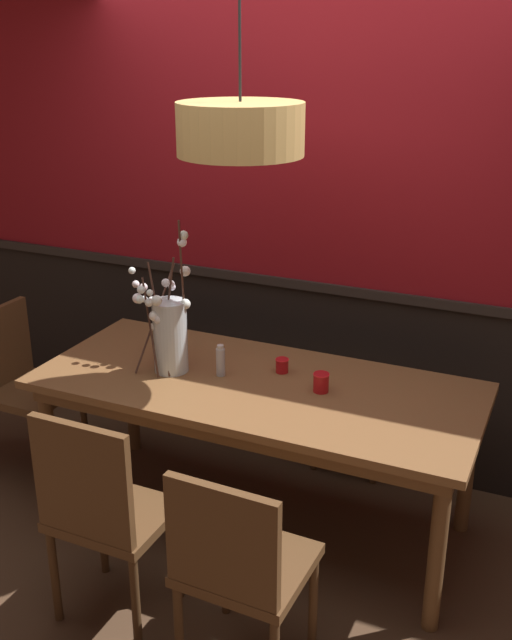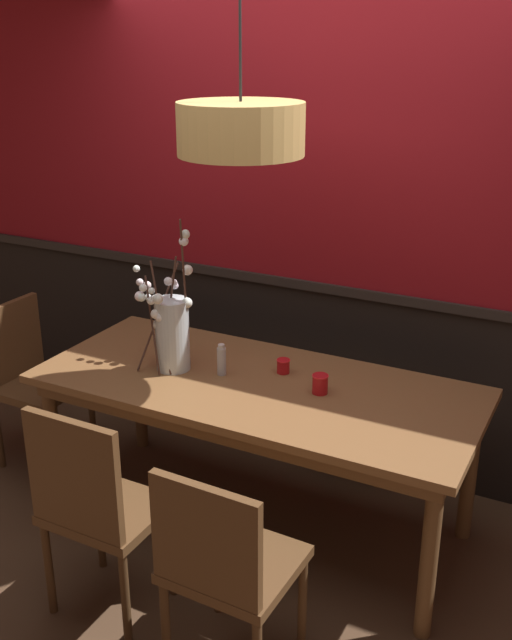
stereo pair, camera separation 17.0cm
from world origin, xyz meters
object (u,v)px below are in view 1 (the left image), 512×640
at_px(dining_table, 256,397).
at_px(chair_near_side_right, 238,563).
at_px(condiment_bottle, 220,361).
at_px(chair_near_side_left, 102,508).
at_px(pendant_lamp, 240,129).
at_px(candle_holder_nearer_center, 321,382).
at_px(chair_head_west_end, 22,379).
at_px(candle_holder_nearer_edge, 282,365).
at_px(vase_with_blossoms, 169,333).
at_px(chair_far_side_left, 263,352).
at_px(chair_far_side_right, 361,375).

xyz_separation_m(dining_table, chair_near_side_right, (0.33, -0.90, -0.19)).
height_order(chair_near_side_right, condiment_bottle, condiment_bottle).
relative_size(dining_table, chair_near_side_left, 2.14).
bearing_deg(pendant_lamp, chair_near_side_right, -65.67).
distance_m(candle_holder_nearer_center, pendant_lamp, 1.17).
height_order(chair_head_west_end, condiment_bottle, condiment_bottle).
relative_size(dining_table, pendant_lamp, 2.22).
relative_size(chair_near_side_left, candle_holder_nearer_center, 10.77).
bearing_deg(condiment_bottle, candle_holder_nearer_center, 3.67).
xyz_separation_m(chair_near_side_right, candle_holder_nearer_edge, (-0.26, 1.05, 0.30)).
bearing_deg(vase_with_blossoms, pendant_lamp, 7.35).
bearing_deg(candle_holder_nearer_center, chair_far_side_left, 128.25).
height_order(dining_table, pendant_lamp, pendant_lamp).
bearing_deg(chair_far_side_left, candle_holder_nearer_center, -51.75).
xyz_separation_m(chair_far_side_left, condiment_bottle, (0.16, -0.86, 0.32)).
height_order(chair_head_west_end, pendant_lamp, pendant_lamp).
distance_m(chair_far_side_right, condiment_bottle, 1.02).
bearing_deg(candle_holder_nearer_center, chair_near_side_left, -123.40).
relative_size(chair_far_side_right, chair_far_side_left, 0.95).
xyz_separation_m(dining_table, condiment_bottle, (-0.18, -0.00, 0.15)).
bearing_deg(chair_near_side_right, chair_head_west_end, 153.19).
height_order(chair_head_west_end, candle_holder_nearer_edge, chair_head_west_end).
xyz_separation_m(chair_near_side_left, pendant_lamp, (0.21, 0.86, 1.38)).
height_order(chair_near_side_left, candle_holder_nearer_center, chair_near_side_left).
distance_m(chair_head_west_end, chair_far_side_left, 1.38).
bearing_deg(condiment_bottle, pendant_lamp, -1.02).
bearing_deg(pendant_lamp, candle_holder_nearer_edge, 47.84).
xyz_separation_m(chair_near_side_left, chair_near_side_right, (0.61, -0.03, -0.04)).
distance_m(chair_near_side_left, candle_holder_nearer_edge, 1.11).
height_order(chair_near_side_left, candle_holder_nearer_edge, chair_near_side_left).
distance_m(vase_with_blossoms, candle_holder_nearer_edge, 0.56).
xyz_separation_m(dining_table, vase_with_blossoms, (-0.43, -0.05, 0.27)).
relative_size(chair_head_west_end, candle_holder_nearer_edge, 13.20).
relative_size(chair_near_side_left, pendant_lamp, 1.03).
distance_m(chair_far_side_left, candle_holder_nearer_center, 1.09).
bearing_deg(condiment_bottle, dining_table, 0.37).
bearing_deg(condiment_bottle, chair_near_side_left, -96.36).
relative_size(chair_near_side_right, condiment_bottle, 5.79).
bearing_deg(chair_far_side_left, chair_far_side_right, -1.32).
bearing_deg(candle_holder_nearer_edge, chair_far_side_right, 73.92).
xyz_separation_m(chair_far_side_left, candle_holder_nearer_edge, (0.41, -0.71, 0.28)).
height_order(dining_table, chair_far_side_left, chair_far_side_left).
distance_m(dining_table, chair_far_side_left, 0.94).
height_order(chair_far_side_left, chair_near_side_right, chair_far_side_left).
xyz_separation_m(candle_holder_nearer_edge, condiment_bottle, (-0.25, -0.15, 0.04)).
distance_m(chair_near_side_right, pendant_lamp, 1.73).
bearing_deg(chair_near_side_left, chair_far_side_left, 92.02).
height_order(dining_table, chair_near_side_left, chair_near_side_left).
relative_size(chair_far_side_left, vase_with_blossoms, 1.27).
bearing_deg(vase_with_blossoms, chair_far_side_right, 51.89).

